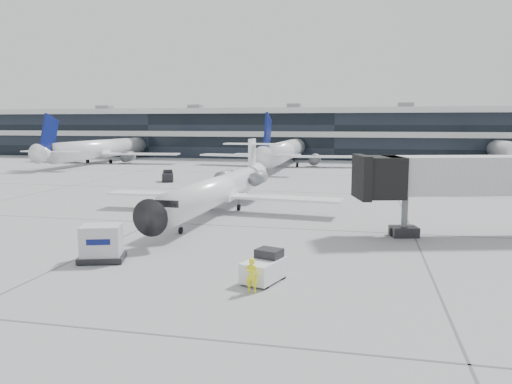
% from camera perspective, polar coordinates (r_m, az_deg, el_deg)
% --- Properties ---
extents(ground, '(220.00, 220.00, 0.00)m').
position_cam_1_polar(ground, '(38.08, 2.35, -4.13)').
color(ground, gray).
rests_on(ground, ground).
extents(terminal, '(170.00, 22.00, 10.00)m').
position_cam_1_polar(terminal, '(118.89, 9.27, 6.39)').
color(terminal, black).
rests_on(terminal, ground).
extents(bg_jet_left, '(32.00, 40.00, 9.60)m').
position_cam_1_polar(bg_jet_left, '(105.41, -16.95, 3.25)').
color(bg_jet_left, white).
rests_on(bg_jet_left, ground).
extents(bg_jet_center, '(32.00, 40.00, 9.60)m').
position_cam_1_polar(bg_jet_center, '(93.15, 3.37, 3.00)').
color(bg_jet_center, white).
rests_on(bg_jet_center, ground).
extents(regional_jet, '(21.60, 26.92, 6.22)m').
position_cam_1_polar(regional_jet, '(44.66, -4.01, 0.41)').
color(regional_jet, white).
rests_on(regional_jet, ground).
extents(jet_bridge, '(18.00, 7.70, 5.84)m').
position_cam_1_polar(jet_bridge, '(38.80, 26.01, 1.66)').
color(jet_bridge, silver).
rests_on(jet_bridge, ground).
extents(ramp_worker, '(0.64, 0.44, 1.69)m').
position_cam_1_polar(ramp_worker, '(23.68, -0.49, -9.51)').
color(ramp_worker, '#FFFC1A').
rests_on(ramp_worker, ground).
extents(baggage_tug, '(2.15, 2.80, 1.57)m').
position_cam_1_polar(baggage_tug, '(25.39, 0.99, -8.64)').
color(baggage_tug, white).
rests_on(baggage_tug, ground).
extents(cargo_uld, '(2.97, 2.53, 2.07)m').
position_cam_1_polar(cargo_uld, '(30.21, -17.24, -5.65)').
color(cargo_uld, black).
rests_on(cargo_uld, ground).
extents(traffic_cone, '(0.52, 0.52, 0.62)m').
position_cam_1_polar(traffic_cone, '(53.96, -0.99, -0.24)').
color(traffic_cone, '#EE5E0C').
rests_on(traffic_cone, ground).
extents(far_tug, '(2.20, 2.81, 1.56)m').
position_cam_1_polar(far_tug, '(69.06, -10.04, 1.77)').
color(far_tug, black).
rests_on(far_tug, ground).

